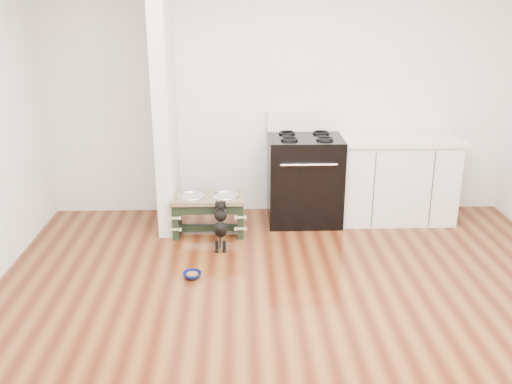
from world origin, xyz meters
The scene contains 8 objects.
ground centered at (0.00, 0.00, 0.00)m, with size 5.00×5.00×0.00m, color #44190C.
room_shell centered at (0.00, 0.00, 1.62)m, with size 5.00×5.00×5.00m.
partition_wall centered at (-1.18, 2.10, 1.35)m, with size 0.15×0.80×2.70m, color silver.
oven_range centered at (0.25, 2.16, 0.48)m, with size 0.76×0.69×1.14m.
cabinet_run centered at (1.23, 2.18, 0.45)m, with size 1.24×0.64×0.91m.
dog_feeder centered at (-0.75, 1.80, 0.29)m, with size 0.73×0.39×0.42m.
puppy centered at (-0.62, 1.46, 0.24)m, with size 0.13×0.38×0.45m.
floor_bowl centered at (-0.85, 0.84, 0.03)m, with size 0.17×0.17×0.05m.
Camera 1 is at (-0.44, -3.58, 2.30)m, focal length 40.00 mm.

